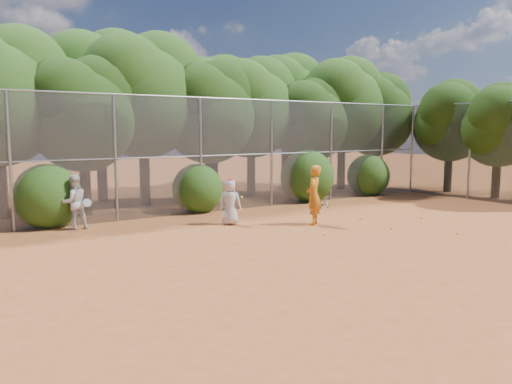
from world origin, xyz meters
TOP-DOWN VIEW (x-y plane):
  - ground at (0.00, 0.00)m, footprint 80.00×80.00m
  - fence_back at (-0.12, 6.00)m, footprint 20.05×0.09m
  - fence_side at (10.00, 3.00)m, footprint 0.09×6.09m
  - tree_2 at (-4.45, 7.83)m, footprint 3.99×3.47m
  - tree_3 at (-1.94, 8.84)m, footprint 4.89×4.26m
  - tree_4 at (0.55, 8.24)m, footprint 4.19×3.64m
  - tree_5 at (3.06, 9.04)m, footprint 4.51×3.92m
  - tree_6 at (5.55, 8.03)m, footprint 3.86×3.36m
  - tree_7 at (8.06, 8.64)m, footprint 4.77×4.14m
  - tree_8 at (10.05, 8.34)m, footprint 4.25×3.70m
  - tree_10 at (-2.93, 11.05)m, footprint 5.15×4.48m
  - tree_11 at (2.06, 10.64)m, footprint 4.64×4.03m
  - tree_12 at (6.56, 11.24)m, footprint 5.02×4.37m
  - tree_13 at (11.45, 5.03)m, footprint 3.86×3.36m
  - tree_14 at (11.25, 2.53)m, footprint 3.61×3.14m
  - bush_0 at (-6.00, 6.30)m, footprint 2.00×2.00m
  - bush_1 at (-1.00, 6.30)m, footprint 1.80×1.80m
  - bush_2 at (4.00, 6.30)m, footprint 2.20×2.20m
  - bush_3 at (7.50, 6.30)m, footprint 1.90×1.90m
  - player_yellow at (0.86, 2.12)m, footprint 0.90×0.77m
  - player_teen at (-1.26, 3.55)m, footprint 0.80×0.79m
  - player_white at (-5.45, 5.40)m, footprint 0.87×0.72m
  - ball_0 at (2.30, 0.28)m, footprint 0.07×0.07m
  - ball_1 at (2.69, 1.95)m, footprint 0.07×0.07m
  - ball_2 at (3.29, -1.19)m, footprint 0.07×0.07m
  - ball_3 at (4.49, 0.96)m, footprint 0.07×0.07m
  - ball_4 at (0.12, 0.76)m, footprint 0.07×0.07m
  - ball_5 at (4.99, 4.35)m, footprint 0.07×0.07m

SIDE VIEW (x-z plane):
  - ground at x=0.00m, z-range 0.00..0.00m
  - ball_0 at x=2.30m, z-range 0.00..0.07m
  - ball_1 at x=2.69m, z-range 0.00..0.07m
  - ball_2 at x=3.29m, z-range 0.00..0.07m
  - ball_3 at x=4.49m, z-range 0.00..0.07m
  - ball_4 at x=0.12m, z-range 0.00..0.07m
  - ball_5 at x=4.99m, z-range 0.00..0.07m
  - player_teen at x=-1.26m, z-range 0.00..1.42m
  - player_white at x=-5.45m, z-range 0.00..1.60m
  - bush_1 at x=-1.00m, z-range 0.00..1.80m
  - player_yellow at x=0.86m, z-range 0.00..1.83m
  - bush_3 at x=7.50m, z-range 0.00..1.90m
  - bush_0 at x=-6.00m, z-range 0.00..2.00m
  - bush_2 at x=4.00m, z-range 0.00..2.20m
  - fence_side at x=10.00m, z-range 0.04..4.06m
  - fence_back at x=-0.12m, z-range 0.04..4.06m
  - tree_14 at x=11.25m, z-range 0.77..5.71m
  - tree_6 at x=5.55m, z-range 0.82..6.11m
  - tree_13 at x=11.45m, z-range 0.82..6.11m
  - tree_2 at x=-4.45m, z-range 0.85..6.32m
  - tree_4 at x=0.55m, z-range 0.89..6.62m
  - tree_8 at x=10.05m, z-range 0.91..6.73m
  - tree_5 at x=3.06m, z-range 0.96..7.13m
  - tree_11 at x=2.06m, z-range 0.99..7.34m
  - tree_7 at x=8.06m, z-range 1.02..7.54m
  - tree_3 at x=-1.94m, z-range 1.04..7.75m
  - tree_12 at x=6.56m, z-range 1.07..7.95m
  - tree_10 at x=-2.93m, z-range 1.10..8.16m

